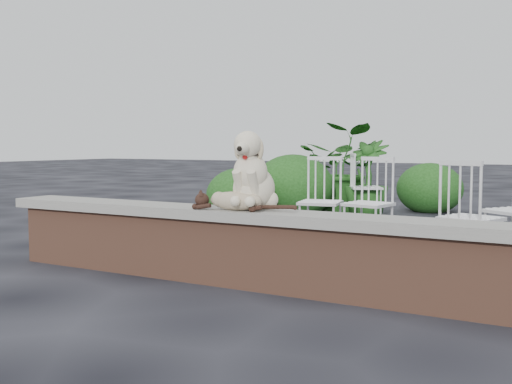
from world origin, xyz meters
The scene contains 12 objects.
ground centered at (0.00, 0.00, 0.00)m, with size 60.00×60.00×0.00m, color black.
brick_wall centered at (0.00, 0.00, 0.25)m, with size 6.00×0.30×0.50m, color brown.
capstone centered at (0.00, 0.00, 0.54)m, with size 6.20×0.40×0.08m, color slate.
dog centered at (-0.75, 0.08, 0.88)m, with size 0.39×0.52×0.60m, color beige, non-canonical shape.
cat centered at (-0.83, -0.07, 0.66)m, with size 0.94×0.23×0.16m, color tan, non-canonical shape.
chair_b centered at (-0.54, 2.10, 0.47)m, with size 0.56×0.56×0.94m, color white, non-canonical shape.
chair_a centered at (-1.04, 2.02, 0.47)m, with size 0.56×0.56×0.94m, color white, non-canonical shape.
chair_c centered at (0.61, 1.36, 0.47)m, with size 0.56×0.56×0.94m, color white, non-canonical shape.
chair_e centered at (-1.35, 4.38, 0.47)m, with size 0.56×0.56×0.94m, color white, non-canonical shape.
potted_plant_a centered at (-1.93, 4.96, 0.69)m, with size 1.25×1.08×1.39m, color #173E11.
potted_plant_b centered at (-1.41, 4.58, 0.57)m, with size 0.64×0.64×1.14m, color #173E11.
shrubbery centered at (-2.07, 4.46, 0.40)m, with size 3.08×3.31×0.97m.
Camera 1 is at (1.52, -3.93, 1.08)m, focal length 42.60 mm.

